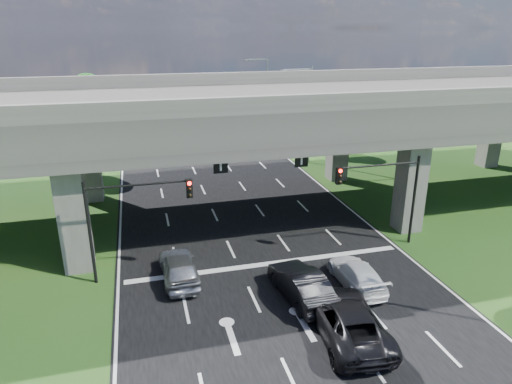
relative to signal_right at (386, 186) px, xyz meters
name	(u,v)px	position (x,y,z in m)	size (l,w,h in m)	color
ground	(286,295)	(-7.82, -3.94, -4.19)	(160.00, 160.00, 0.00)	#1C4215
road	(243,223)	(-7.82, 6.06, -4.17)	(18.00, 120.00, 0.03)	black
overpass	(236,111)	(-7.82, 8.06, 3.73)	(80.00, 15.00, 10.00)	#312F2D
signal_right	(386,186)	(0.00, 0.00, 0.00)	(5.76, 0.54, 6.00)	black
signal_left	(129,210)	(-15.65, 0.00, 0.00)	(5.76, 0.54, 6.00)	black
streetlight_far	(307,108)	(2.27, 20.06, 1.66)	(3.38, 0.25, 10.00)	gray
streetlight_beyond	(264,89)	(2.27, 36.06, 1.66)	(3.38, 0.25, 10.00)	gray
tree_left_near	(61,126)	(-21.78, 22.06, 0.63)	(4.50, 4.50, 7.80)	black
tree_left_mid	(42,119)	(-24.78, 30.06, -0.01)	(3.91, 3.90, 6.76)	black
tree_left_far	(86,98)	(-20.78, 38.06, 0.95)	(4.80, 4.80, 8.32)	black
tree_right_near	(318,113)	(5.22, 24.06, 0.31)	(4.20, 4.20, 7.28)	black
tree_right_mid	(316,104)	(8.22, 32.06, -0.01)	(3.91, 3.90, 6.76)	black
tree_right_far	(270,92)	(4.22, 40.06, 0.63)	(4.50, 4.50, 7.80)	black
car_silver	(179,267)	(-13.22, -0.94, -3.33)	(1.95, 4.84, 1.65)	#A0A3A8
car_dark	(301,284)	(-7.20, -4.48, -3.31)	(1.80, 5.16, 1.70)	black
car_white	(357,274)	(-3.76, -4.03, -3.47)	(1.94, 4.77, 1.38)	white
car_trailing	(347,320)	(-6.21, -7.96, -3.31)	(2.82, 6.12, 1.70)	black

